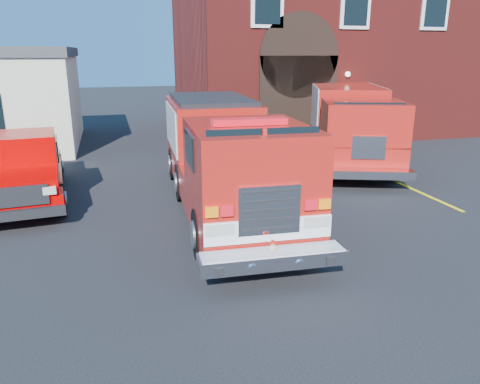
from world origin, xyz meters
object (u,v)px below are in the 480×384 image
object	(u,v)px
fire_engine	(224,156)
secondary_truck	(349,121)
fire_station	(324,50)
pickup_truck	(22,168)

from	to	relation	value
fire_engine	secondary_truck	size ratio (longest dim) A/B	1.04
fire_station	secondary_truck	xyz separation A→B (m)	(-2.49, -7.87, -2.71)
fire_station	pickup_truck	size ratio (longest dim) A/B	2.43
fire_station	pickup_truck	distance (m)	17.60
fire_station	secondary_truck	size ratio (longest dim) A/B	1.67
fire_engine	secondary_truck	xyz separation A→B (m)	(6.15, 4.51, 0.05)
fire_station	pickup_truck	bearing A→B (deg)	-144.75
pickup_truck	secondary_truck	world-z (taller)	secondary_truck
secondary_truck	fire_station	bearing A→B (deg)	72.41
fire_engine	pickup_truck	size ratio (longest dim) A/B	1.51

